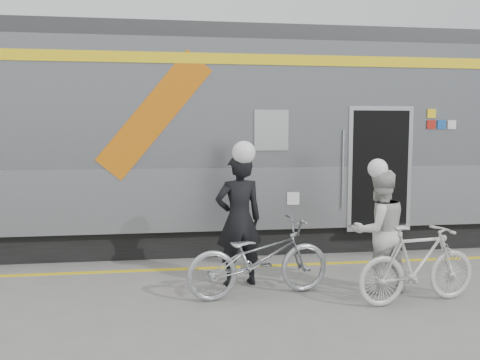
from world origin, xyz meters
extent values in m
plane|color=slate|center=(0.00, 0.00, 0.00)|extent=(90.00, 90.00, 0.00)
cube|color=black|center=(-0.09, 4.20, 0.25)|extent=(24.00, 2.70, 0.50)
cube|color=#9EA0A5|center=(-0.09, 4.20, 1.05)|extent=(24.00, 3.00, 1.10)
cube|color=slate|center=(-0.09, 4.20, 2.70)|extent=(24.00, 3.00, 2.20)
cube|color=#38383A|center=(-0.09, 4.20, 3.95)|extent=(24.00, 2.64, 0.30)
cube|color=yellow|center=(-0.09, 2.69, 3.45)|extent=(24.00, 0.02, 0.18)
cube|color=#CA640B|center=(-1.89, 2.69, 2.50)|extent=(1.96, 0.01, 2.19)
cube|color=black|center=(0.11, 2.69, 2.25)|extent=(0.55, 0.02, 0.65)
cube|color=black|center=(2.11, 2.90, 1.55)|extent=(1.05, 0.45, 2.10)
cube|color=silver|center=(2.11, 2.69, 1.55)|extent=(1.20, 0.02, 2.25)
cylinder|color=silver|center=(1.41, 2.67, 1.55)|extent=(0.04, 0.04, 1.40)
cube|color=silver|center=(2.11, 2.65, 0.52)|extent=(1.05, 0.25, 0.06)
cube|color=yellow|center=(3.06, 2.69, 2.55)|extent=(0.16, 0.01, 0.16)
cube|color=#AA1C13|center=(3.06, 2.69, 2.35)|extent=(0.16, 0.01, 0.16)
cube|color=#1951A6|center=(3.26, 2.69, 2.35)|extent=(0.16, 0.01, 0.16)
cube|color=silver|center=(3.46, 2.69, 2.35)|extent=(0.16, 0.01, 0.16)
cube|color=silver|center=(0.51, 2.69, 1.05)|extent=(0.22, 0.01, 0.22)
cube|color=yellow|center=(0.00, 2.15, 0.00)|extent=(24.00, 0.12, 0.01)
imported|color=black|center=(-0.67, 1.22, 0.96)|extent=(0.77, 0.57, 1.92)
imported|color=#A4A8AC|center=(-0.47, 0.67, 0.53)|extent=(2.10, 1.04, 1.06)
imported|color=silver|center=(1.23, 0.65, 0.85)|extent=(0.92, 0.76, 1.71)
imported|color=#BABAB6|center=(1.53, 0.10, 0.52)|extent=(1.78, 0.74, 1.03)
sphere|color=white|center=(-0.67, 1.22, 2.08)|extent=(0.33, 0.33, 0.33)
sphere|color=white|center=(1.23, 0.65, 1.84)|extent=(0.27, 0.27, 0.27)
camera|label=1|loc=(-1.68, -5.96, 2.26)|focal=38.00mm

